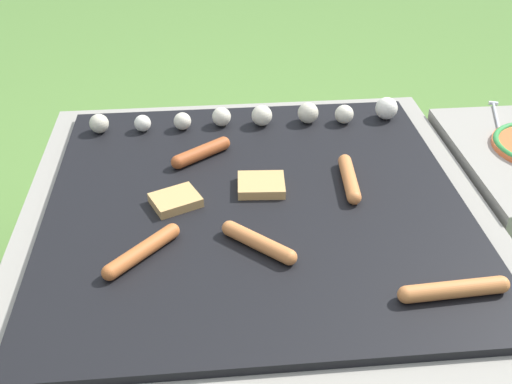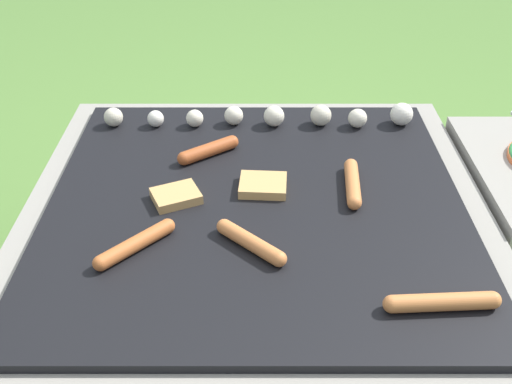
{
  "view_description": "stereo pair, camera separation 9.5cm",
  "coord_description": "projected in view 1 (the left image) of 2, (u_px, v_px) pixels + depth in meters",
  "views": [
    {
      "loc": [
        -0.09,
        -1.01,
        1.16
      ],
      "look_at": [
        0.0,
        0.0,
        0.46
      ],
      "focal_mm": 42.0,
      "sensor_mm": 36.0,
      "label": 1
    },
    {
      "loc": [
        0.0,
        -1.02,
        1.16
      ],
      "look_at": [
        0.0,
        0.0,
        0.46
      ],
      "focal_mm": 42.0,
      "sensor_mm": 36.0,
      "label": 2
    }
  ],
  "objects": [
    {
      "name": "grill",
      "position": [
        256.0,
        279.0,
        1.37
      ],
      "size": [
        0.98,
        0.98,
        0.44
      ],
      "color": "gray",
      "rests_on": "ground_plane"
    },
    {
      "name": "sausage_mid_left",
      "position": [
        454.0,
        289.0,
        1.0
      ],
      "size": [
        0.2,
        0.04,
        0.03
      ],
      "color": "#C6753D",
      "rests_on": "grill"
    },
    {
      "name": "mushroom_row",
      "position": [
        265.0,
        116.0,
        1.51
      ],
      "size": [
        0.78,
        0.07,
        0.06
      ],
      "color": "beige",
      "rests_on": "grill"
    },
    {
      "name": "ground_plane",
      "position": [
        256.0,
        344.0,
        1.5
      ],
      "size": [
        14.0,
        14.0,
        0.0
      ],
      "primitive_type": "plane",
      "color": "#567F38"
    },
    {
      "name": "sausage_back_center",
      "position": [
        258.0,
        242.0,
        1.11
      ],
      "size": [
        0.13,
        0.12,
        0.03
      ],
      "color": "#C6753D",
      "rests_on": "grill"
    },
    {
      "name": "sausage_front_right",
      "position": [
        201.0,
        152.0,
        1.37
      ],
      "size": [
        0.14,
        0.11,
        0.03
      ],
      "color": "#A34C23",
      "rests_on": "grill"
    },
    {
      "name": "sausage_front_center",
      "position": [
        142.0,
        251.0,
        1.09
      ],
      "size": [
        0.13,
        0.14,
        0.03
      ],
      "color": "#B7602D",
      "rests_on": "grill"
    },
    {
      "name": "bread_slice_right",
      "position": [
        176.0,
        200.0,
        1.23
      ],
      "size": [
        0.12,
        0.11,
        0.02
      ],
      "color": "tan",
      "rests_on": "grill"
    },
    {
      "name": "sausage_front_left",
      "position": [
        349.0,
        178.0,
        1.29
      ],
      "size": [
        0.04,
        0.17,
        0.03
      ],
      "color": "#C6753D",
      "rests_on": "grill"
    },
    {
      "name": "bread_slice_left",
      "position": [
        261.0,
        185.0,
        1.27
      ],
      "size": [
        0.1,
        0.09,
        0.02
      ],
      "color": "tan",
      "rests_on": "grill"
    },
    {
      "name": "fork_utensil",
      "position": [
        496.0,
        115.0,
        1.55
      ],
      "size": [
        0.07,
        0.18,
        0.01
      ],
      "color": "silver",
      "rests_on": "side_ledge"
    }
  ]
}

